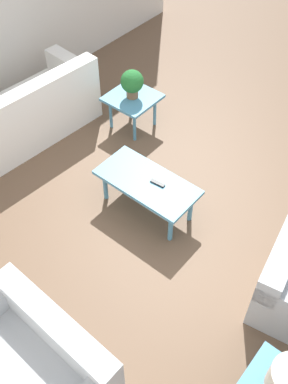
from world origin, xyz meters
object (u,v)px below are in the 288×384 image
at_px(loveseat, 30,372).
at_px(side_table_plant, 133,100).
at_px(potted_plant, 132,82).
at_px(coffee_table, 147,184).
at_px(sofa, 17,120).

distance_m(loveseat, side_table_plant, 3.42).
bearing_deg(potted_plant, side_table_plant, 153.43).
xyz_separation_m(loveseat, coffee_table, (0.51, -2.06, 0.10)).
distance_m(sofa, potted_plant, 1.49).
bearing_deg(potted_plant, loveseat, 117.15).
bearing_deg(coffee_table, sofa, 4.24).
relative_size(sofa, potted_plant, 6.01).
xyz_separation_m(coffee_table, side_table_plant, (1.05, -0.99, 0.02)).
xyz_separation_m(coffee_table, potted_plant, (1.05, -0.99, 0.29)).
bearing_deg(side_table_plant, loveseat, 117.15).
distance_m(coffee_table, side_table_plant, 1.44).
bearing_deg(sofa, side_table_plant, 145.37).
distance_m(sofa, side_table_plant, 1.45).
xyz_separation_m(loveseat, potted_plant, (1.56, -3.04, 0.39)).
bearing_deg(coffee_table, side_table_plant, -43.22).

